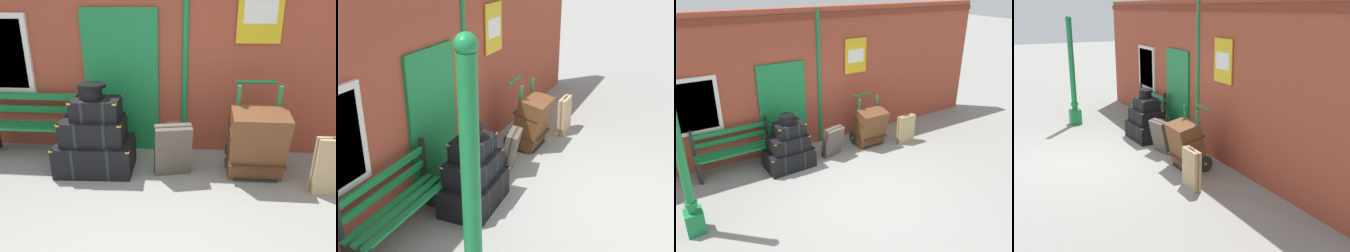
% 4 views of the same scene
% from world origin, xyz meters
% --- Properties ---
extents(brick_facade, '(10.40, 0.35, 3.20)m').
position_xyz_m(brick_facade, '(-0.03, 2.60, 1.60)').
color(brick_facade, '#9E422D').
rests_on(brick_facade, ground).
extents(platform_bench, '(1.60, 0.43, 1.01)m').
position_xyz_m(platform_bench, '(-1.82, 2.16, 0.44)').
color(platform_bench, '#197A3D').
rests_on(platform_bench, ground).
extents(steamer_trunk_base, '(1.04, 0.70, 0.43)m').
position_xyz_m(steamer_trunk_base, '(-0.80, 1.67, 0.21)').
color(steamer_trunk_base, black).
rests_on(steamer_trunk_base, ground).
extents(steamer_trunk_middle, '(0.84, 0.59, 0.33)m').
position_xyz_m(steamer_trunk_middle, '(-0.80, 1.68, 0.58)').
color(steamer_trunk_middle, black).
rests_on(steamer_trunk_middle, steamer_trunk_base).
extents(steamer_trunk_top, '(0.63, 0.47, 0.27)m').
position_xyz_m(steamer_trunk_top, '(-0.75, 1.70, 0.87)').
color(steamer_trunk_top, black).
rests_on(steamer_trunk_top, steamer_trunk_middle).
extents(round_hatbox, '(0.35, 0.31, 0.19)m').
position_xyz_m(round_hatbox, '(-0.80, 1.70, 1.11)').
color(round_hatbox, black).
rests_on(round_hatbox, steamer_trunk_top).
extents(porters_trolley, '(0.71, 0.56, 1.21)m').
position_xyz_m(porters_trolley, '(1.30, 1.83, 0.27)').
color(porters_trolley, black).
rests_on(porters_trolley, ground).
extents(large_brown_trunk, '(0.70, 0.61, 0.95)m').
position_xyz_m(large_brown_trunk, '(1.30, 1.66, 0.48)').
color(large_brown_trunk, brown).
rests_on(large_brown_trunk, ground).
extents(suitcase_charcoal, '(0.52, 0.41, 0.74)m').
position_xyz_m(suitcase_charcoal, '(0.24, 1.61, 0.36)').
color(suitcase_charcoal, '#51473D').
rests_on(suitcase_charcoal, ground).
extents(suitcase_tan, '(0.48, 0.13, 0.74)m').
position_xyz_m(suitcase_tan, '(2.15, 1.32, 0.35)').
color(suitcase_tan, tan).
rests_on(suitcase_tan, ground).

